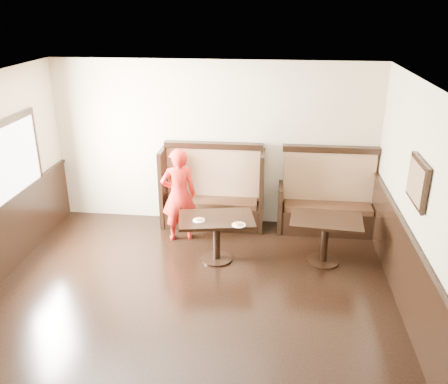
# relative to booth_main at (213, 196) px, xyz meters

# --- Properties ---
(ground) EXTENTS (7.00, 7.00, 0.00)m
(ground) POSITION_rel_booth_main_xyz_m (0.00, -3.30, -0.53)
(ground) COLOR black
(ground) RESTS_ON ground
(room_shell) EXTENTS (7.00, 7.00, 7.00)m
(room_shell) POSITION_rel_booth_main_xyz_m (-0.30, -3.01, 0.14)
(room_shell) COLOR #C4B08E
(room_shell) RESTS_ON ground
(booth_main) EXTENTS (1.75, 0.72, 1.45)m
(booth_main) POSITION_rel_booth_main_xyz_m (0.00, 0.00, 0.00)
(booth_main) COLOR black
(booth_main) RESTS_ON ground
(booth_neighbor) EXTENTS (1.65, 0.72, 1.45)m
(booth_neighbor) POSITION_rel_booth_main_xyz_m (1.95, -0.00, -0.05)
(booth_neighbor) COLOR black
(booth_neighbor) RESTS_ON ground
(table_main) EXTENTS (1.21, 0.88, 0.70)m
(table_main) POSITION_rel_booth_main_xyz_m (0.22, -1.23, 0.01)
(table_main) COLOR black
(table_main) RESTS_ON ground
(table_neighbor) EXTENTS (1.08, 0.76, 0.72)m
(table_neighbor) POSITION_rel_booth_main_xyz_m (1.82, -1.12, 0.01)
(table_neighbor) COLOR black
(table_neighbor) RESTS_ON ground
(child) EXTENTS (0.66, 0.53, 1.55)m
(child) POSITION_rel_booth_main_xyz_m (-0.47, -0.60, 0.25)
(child) COLOR red
(child) RESTS_ON ground
(pizza_plate_left) EXTENTS (0.18, 0.18, 0.03)m
(pizza_plate_left) POSITION_rel_booth_main_xyz_m (-0.02, -1.35, 0.18)
(pizza_plate_left) COLOR white
(pizza_plate_left) RESTS_ON table_main
(pizza_plate_right) EXTENTS (0.20, 0.20, 0.04)m
(pizza_plate_right) POSITION_rel_booth_main_xyz_m (0.57, -1.44, 0.19)
(pizza_plate_right) COLOR white
(pizza_plate_right) RESTS_ON table_main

